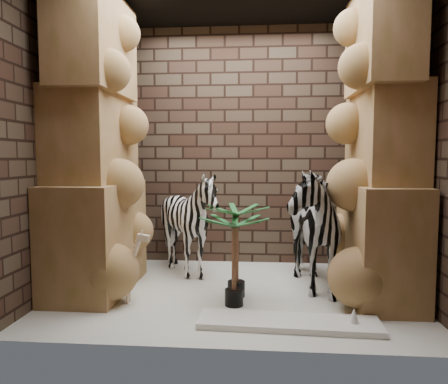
# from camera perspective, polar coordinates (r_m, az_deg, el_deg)

# --- Properties ---
(floor) EXTENTS (3.50, 3.50, 0.00)m
(floor) POSITION_cam_1_polar(r_m,az_deg,el_deg) (4.32, 1.19, -13.58)
(floor) COLOR silver
(floor) RESTS_ON ground
(wall_back) EXTENTS (3.50, 0.00, 3.50)m
(wall_back) POSITION_cam_1_polar(r_m,az_deg,el_deg) (5.35, 2.04, 6.26)
(wall_back) COLOR #342018
(wall_back) RESTS_ON ground
(wall_front) EXTENTS (3.50, 0.00, 3.50)m
(wall_front) POSITION_cam_1_polar(r_m,az_deg,el_deg) (2.86, -0.31, 7.60)
(wall_front) COLOR #342018
(wall_front) RESTS_ON ground
(wall_left) EXTENTS (0.00, 3.00, 3.00)m
(wall_left) POSITION_cam_1_polar(r_m,az_deg,el_deg) (4.56, -21.46, 6.20)
(wall_left) COLOR #342018
(wall_left) RESTS_ON ground
(wall_right) EXTENTS (0.00, 3.00, 3.00)m
(wall_right) POSITION_cam_1_polar(r_m,az_deg,el_deg) (4.36, 24.97, 6.17)
(wall_right) COLOR #342018
(wall_right) RESTS_ON ground
(rock_pillar_left) EXTENTS (0.68, 1.30, 3.00)m
(rock_pillar_left) POSITION_cam_1_polar(r_m,az_deg,el_deg) (4.41, -17.35, 6.37)
(rock_pillar_left) COLOR tan
(rock_pillar_left) RESTS_ON floor
(rock_pillar_right) EXTENTS (0.58, 1.25, 3.00)m
(rock_pillar_right) POSITION_cam_1_polar(r_m,az_deg,el_deg) (4.26, 20.78, 6.35)
(rock_pillar_right) COLOR tan
(rock_pillar_right) RESTS_ON floor
(zebra_right) EXTENTS (0.88, 1.35, 1.48)m
(zebra_right) POSITION_cam_1_polar(r_m,az_deg,el_deg) (4.41, 10.71, -3.39)
(zebra_right) COLOR white
(zebra_right) RESTS_ON floor
(zebra_left) EXTENTS (1.14, 1.33, 1.08)m
(zebra_left) POSITION_cam_1_polar(r_m,az_deg,el_deg) (4.79, -4.78, -5.08)
(zebra_left) COLOR white
(zebra_left) RESTS_ON floor
(giraffe_toy) EXTENTS (0.37, 0.14, 0.70)m
(giraffe_toy) POSITION_cam_1_polar(r_m,az_deg,el_deg) (4.07, -14.29, -9.72)
(giraffe_toy) COLOR beige
(giraffe_toy) RESTS_ON floor
(palm_front) EXTENTS (0.36, 0.36, 0.91)m
(palm_front) POSITION_cam_1_polar(r_m,az_deg,el_deg) (4.09, 1.71, -8.00)
(palm_front) COLOR #17411D
(palm_front) RESTS_ON floor
(palm_back) EXTENTS (0.36, 0.36, 0.84)m
(palm_back) POSITION_cam_1_polar(r_m,az_deg,el_deg) (3.85, 1.39, -9.36)
(palm_back) COLOR #17411D
(palm_back) RESTS_ON floor
(surfboard) EXTENTS (1.48, 0.42, 0.05)m
(surfboard) POSITION_cam_1_polar(r_m,az_deg,el_deg) (3.57, 8.83, -17.25)
(surfboard) COLOR white
(surfboard) RESTS_ON floor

